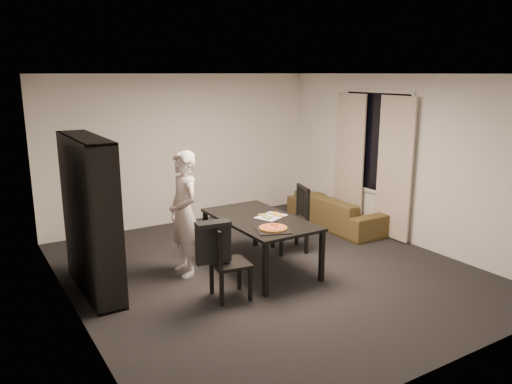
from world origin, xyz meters
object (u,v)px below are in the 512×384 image
baking_tray (273,231)px  pepperoni_pizza (273,228)px  chair_right (296,214)px  person (184,214)px  bookshelf (90,216)px  sofa (336,211)px  chair_left (224,258)px  dining_table (260,223)px

baking_tray → pepperoni_pizza: pepperoni_pizza is taller
chair_right → baking_tray: 1.33m
person → chair_right: bearing=90.1°
bookshelf → baking_tray: (1.94, -1.03, -0.23)m
pepperoni_pizza → sofa: bearing=32.3°
bookshelf → pepperoni_pizza: size_ratio=5.43×
chair_right → person: person is taller
chair_right → person: 1.79m
chair_right → person: size_ratio=0.60×
chair_left → person: person is taller
dining_table → baking_tray: 0.59m
chair_left → pepperoni_pizza: bearing=-77.1°
chair_left → baking_tray: 0.74m
sofa → baking_tray: bearing=122.7°
bookshelf → chair_left: 1.68m
bookshelf → person: bearing=-5.5°
dining_table → chair_right: bearing=21.0°
chair_left → sofa: size_ratio=0.47×
dining_table → baking_tray: size_ratio=4.25×
dining_table → chair_right: chair_right is taller
chair_left → chair_right: chair_right is taller
bookshelf → chair_left: (1.23, -1.05, -0.44)m
dining_table → chair_left: bearing=-145.9°
bookshelf → baking_tray: bearing=-27.9°
person → sofa: (3.08, 0.56, -0.55)m
dining_table → sofa: dining_table is taller
chair_right → baking_tray: bearing=-33.1°
chair_left → pepperoni_pizza: chair_left is taller
pepperoni_pizza → chair_right: bearing=41.2°
dining_table → sofa: (2.14, 0.91, -0.37)m
baking_tray → sofa: bearing=32.7°
sofa → pepperoni_pizza: bearing=122.3°
chair_right → person: (-1.78, 0.03, 0.26)m
person → pepperoni_pizza: bearing=43.8°
bookshelf → sofa: (4.24, 0.45, -0.67)m
chair_right → pepperoni_pizza: size_ratio=2.82×
dining_table → chair_right: size_ratio=1.73×
chair_right → dining_table: bearing=-53.9°
baking_tray → sofa: 2.77m
chair_right → pepperoni_pizza: chair_right is taller
baking_tray → bookshelf: bearing=152.1°
pepperoni_pizza → sofa: pepperoni_pizza is taller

